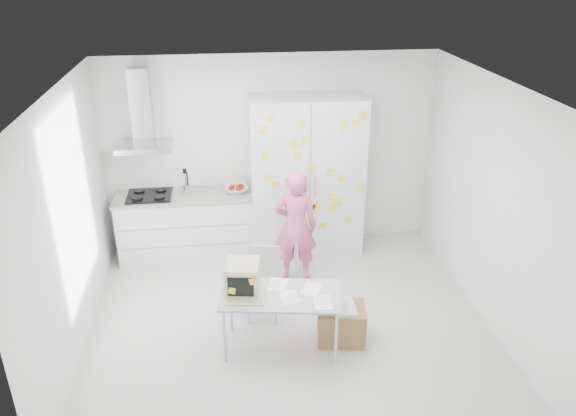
{
  "coord_description": "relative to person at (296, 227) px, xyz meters",
  "views": [
    {
      "loc": [
        -0.68,
        -5.29,
        3.91
      ],
      "look_at": [
        0.07,
        0.65,
        1.13
      ],
      "focal_mm": 35.0,
      "sensor_mm": 36.0,
      "label": 1
    }
  ],
  "objects": [
    {
      "name": "person",
      "position": [
        0.0,
        0.0,
        0.0
      ],
      "size": [
        0.6,
        0.45,
        1.48
      ],
      "primitive_type": "imported",
      "rotation": [
        0.0,
        0.0,
        2.96
      ],
      "color": "#D65393",
      "rests_on": "ground"
    },
    {
      "name": "range_hood",
      "position": [
        -1.85,
        0.91,
        1.22
      ],
      "size": [
        0.7,
        0.48,
        1.01
      ],
      "color": "silver",
      "rests_on": "walls"
    },
    {
      "name": "floor",
      "position": [
        -0.2,
        -0.93,
        -0.75
      ],
      "size": [
        4.5,
        4.0,
        0.02
      ],
      "primitive_type": "cube",
      "color": "silver",
      "rests_on": "ground"
    },
    {
      "name": "walls",
      "position": [
        -0.2,
        -0.21,
        0.61
      ],
      "size": [
        4.52,
        4.01,
        2.7
      ],
      "color": "white",
      "rests_on": "ground"
    },
    {
      "name": "counter_run",
      "position": [
        -1.4,
        0.77,
        -0.27
      ],
      "size": [
        1.84,
        0.63,
        1.28
      ],
      "color": "white",
      "rests_on": "ground"
    },
    {
      "name": "tall_cabinet",
      "position": [
        0.25,
        0.75,
        0.36
      ],
      "size": [
        1.5,
        0.68,
        2.2
      ],
      "color": "silver",
      "rests_on": "ground"
    },
    {
      "name": "cardboard_box",
      "position": [
        0.32,
        -1.32,
        -0.53
      ],
      "size": [
        0.56,
        0.48,
        0.44
      ],
      "rotation": [
        0.0,
        0.0,
        -0.15
      ],
      "color": "olive",
      "rests_on": "ground"
    },
    {
      "name": "desk",
      "position": [
        -0.59,
        -1.3,
        0.01
      ],
      "size": [
        1.33,
        0.81,
        0.99
      ],
      "rotation": [
        0.0,
        0.0,
        -0.16
      ],
      "color": "#A9AEB3",
      "rests_on": "ground"
    },
    {
      "name": "ceiling",
      "position": [
        -0.2,
        -0.93,
        1.96
      ],
      "size": [
        4.5,
        4.0,
        0.02
      ],
      "primitive_type": "cube",
      "color": "white",
      "rests_on": "walls"
    },
    {
      "name": "chair",
      "position": [
        -0.47,
        -0.73,
        -0.27
      ],
      "size": [
        0.44,
        0.44,
        0.84
      ],
      "rotation": [
        0.0,
        0.0,
        -0.17
      ],
      "color": "#B5B5B3",
      "rests_on": "ground"
    }
  ]
}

